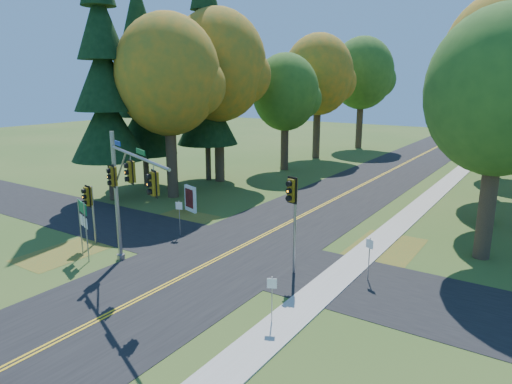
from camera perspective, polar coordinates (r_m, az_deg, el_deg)
The scene contains 29 objects.
ground at distance 23.69m, azimuth -6.07°, elevation -8.95°, with size 160.00×160.00×0.00m, color #30511C.
road_main at distance 23.69m, azimuth -6.07°, elevation -8.93°, with size 8.00×160.00×0.02m, color black.
road_cross at distance 25.14m, azimuth -3.15°, elevation -7.50°, with size 60.00×6.00×0.02m, color black.
centerline_left at distance 23.74m, azimuth -6.26°, elevation -8.84°, with size 0.10×160.00×0.01m, color gold.
centerline_right at distance 23.62m, azimuth -5.88°, elevation -8.95°, with size 0.10×160.00×0.01m, color gold.
sidewalk_east at distance 20.61m, azimuth 7.70°, elevation -12.52°, with size 1.60×160.00×0.06m, color #9E998E.
leaf_patch_w_near at distance 30.60m, azimuth -10.74°, elevation -3.83°, with size 4.00×6.00×0.00m, color brown.
leaf_patch_e at distance 25.56m, azimuth 14.88°, elevation -7.61°, with size 3.50×8.00×0.00m, color brown.
leaf_patch_w_far at distance 27.14m, azimuth -22.67°, elevation -6.97°, with size 3.00×5.00×0.00m, color brown.
tree_w_a at distance 36.30m, azimuth -10.76°, elevation 14.08°, with size 8.00×8.00×14.15m.
tree_e_a at distance 25.66m, azimuth 28.46°, elevation 10.83°, with size 7.20×7.20×12.73m.
tree_w_b at distance 41.93m, azimuth -4.63°, elevation 15.39°, with size 8.60×8.60×15.38m.
tree_e_b at distance 32.49m, azimuth 28.69°, elevation 11.72°, with size 7.60×7.60×13.33m.
tree_w_c at distance 47.52m, azimuth 3.80°, elevation 12.28°, with size 6.80×6.80×11.91m.
tree_e_c at distance 40.70m, azimuth 28.54°, elevation 14.31°, with size 8.80×8.80×15.79m.
tree_w_d at distance 55.50m, azimuth 7.90°, elevation 14.28°, with size 8.20×8.20×14.56m.
tree_e_d at distance 49.87m, azimuth 28.55°, elevation 11.09°, with size 7.00×7.00×12.32m.
tree_w_e at distance 65.05m, azimuth 13.21°, elevation 14.21°, with size 8.40×8.40×14.97m.
pine_a at distance 36.52m, azimuth -18.45°, elevation 13.16°, with size 5.60×5.60×19.48m.
pine_b at distance 40.93m, azimuth -14.09°, elevation 11.99°, with size 5.60×5.60×17.31m.
pine_c at distance 42.49m, azimuth -6.26°, elevation 14.42°, with size 5.60×5.60×20.56m.
traffic_mast at distance 22.24m, azimuth -15.99°, elevation 0.74°, with size 6.82×3.14×6.71m.
east_signal_pole at distance 21.28m, azimuth 4.58°, elevation -1.15°, with size 0.55×0.65×4.82m.
ped_signal_pole at distance 27.19m, azimuth -20.18°, elevation -1.04°, with size 0.55×0.63×3.46m.
route_sign_cluster at distance 25.19m, azimuth -20.84°, elevation -3.04°, with size 1.40×0.55×3.16m.
info_kiosk at distance 32.81m, azimuth -8.20°, elevation -0.85°, with size 1.34×0.61×1.87m.
reg_sign_e_north at distance 21.88m, azimuth 13.98°, elevation -7.22°, with size 0.38×0.17×2.09m.
reg_sign_e_south at distance 17.66m, azimuth 2.00°, elevation -12.37°, with size 0.35×0.18×1.95m.
reg_sign_w at distance 27.61m, azimuth -9.57°, elevation -2.49°, with size 0.40×0.16×2.17m.
Camera 1 is at (14.06, -16.76, 9.09)m, focal length 32.00 mm.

